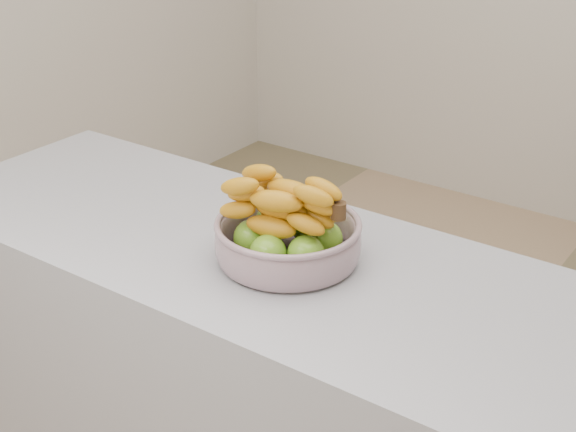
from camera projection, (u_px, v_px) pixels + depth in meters
name	position (u px, v px, depth m)	size (l,w,h in m)	color
fruit_bowl	(288.00, 234.00, 1.64)	(0.30, 0.30, 0.18)	#A7B7C8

